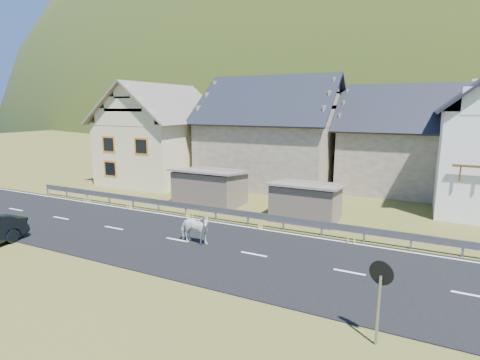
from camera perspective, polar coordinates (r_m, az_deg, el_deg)
The scene contains 13 objects.
ground at distance 18.24m, azimuth -9.57°, elevation -9.10°, with size 160.00×160.00×0.00m, color #4A4F1C.
road at distance 18.23m, azimuth -9.57°, elevation -9.04°, with size 60.00×7.00×0.04m, color black.
lane_markings at distance 18.22m, azimuth -9.57°, elevation -8.97°, with size 60.00×6.60×0.01m, color silver.
guardrail at distance 21.01m, azimuth -3.75°, elevation -4.62°, with size 28.10×0.09×0.75m.
shed_left at distance 24.22m, azimuth -4.56°, elevation -1.20°, with size 4.30×3.30×2.40m, color #716253.
shed_right at distance 21.26m, azimuth 10.01°, elevation -3.36°, with size 3.80×2.90×2.20m, color #716253.
house_cream at distance 32.79m, azimuth -11.87°, elevation 7.59°, with size 7.80×9.80×8.30m.
house_stone_a at distance 30.93m, azimuth 5.09°, elevation 8.09°, with size 10.80×9.80×8.90m.
house_stone_b at distance 30.91m, azimuth 24.17°, elevation 6.42°, with size 9.80×8.80×8.10m.
mountain at distance 195.66m, azimuth 24.42°, elevation 2.45°, with size 440.00×280.00×260.00m, color #2B3A15.
conifer_patch at distance 139.90m, azimuth -1.63°, elevation 11.05°, with size 76.00×50.00×28.00m, color black.
horse at distance 17.39m, azimuth -6.98°, elevation -7.37°, with size 1.72×0.78×1.45m, color silver.
traffic_mirror at distance 10.75m, azimuth 20.63°, elevation -14.60°, with size 0.63×0.28×2.36m.
Camera 1 is at (10.12, -13.82, 6.27)m, focal length 28.00 mm.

